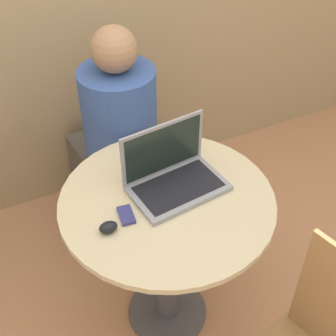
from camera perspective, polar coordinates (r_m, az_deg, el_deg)
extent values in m
plane|color=tan|center=(2.35, -0.10, -17.11)|extent=(12.00, 12.00, 0.00)
cylinder|color=#4C4C51|center=(2.34, -0.10, -16.98)|extent=(0.37, 0.37, 0.02)
cylinder|color=#4C4C51|center=(2.04, -0.11, -11.43)|extent=(0.10, 0.10, 0.72)
cylinder|color=beige|center=(1.77, -0.12, -3.99)|extent=(0.82, 0.82, 0.02)
cube|color=gray|center=(1.78, 1.27, -2.52)|extent=(0.38, 0.26, 0.02)
cube|color=black|center=(1.77, 1.28, -2.25)|extent=(0.33, 0.21, 0.00)
cube|color=gray|center=(1.77, -0.65, 2.42)|extent=(0.36, 0.05, 0.22)
cube|color=black|center=(1.77, -0.54, 2.32)|extent=(0.33, 0.04, 0.20)
cube|color=navy|center=(1.69, -5.12, -5.75)|extent=(0.06, 0.09, 0.02)
ellipsoid|color=black|center=(1.64, -7.29, -7.17)|extent=(0.07, 0.05, 0.04)
cube|color=#4C4742|center=(2.63, -6.38, -1.74)|extent=(0.38, 0.52, 0.46)
cylinder|color=#38569E|center=(2.23, -5.89, 5.78)|extent=(0.35, 0.35, 0.53)
sphere|color=#A87A56|center=(2.05, -6.59, 14.18)|extent=(0.20, 0.20, 0.20)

